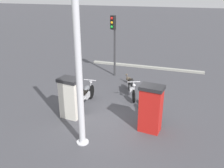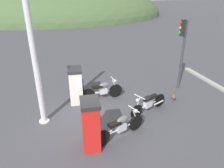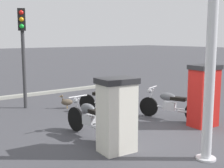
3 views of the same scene
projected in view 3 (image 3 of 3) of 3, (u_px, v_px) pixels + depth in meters
ground_plane at (154, 133)px, 7.83m from camera, size 120.00×120.00×0.00m
fuel_pump_near at (204, 95)px, 8.35m from camera, size 0.68×0.85×1.70m
fuel_pump_far at (117, 115)px, 6.46m from camera, size 0.71×0.86×1.60m
motorcycle_near_pump at (170, 105)px, 9.11m from camera, size 1.96×0.85×0.94m
motorcycle_far_pump at (90, 118)px, 7.49m from camera, size 1.94×0.56×0.96m
motorcycle_extra at (107, 100)px, 9.63m from camera, size 1.86×0.89×0.93m
wandering_duck at (67, 102)px, 10.53m from camera, size 0.35×0.46×0.48m
roadside_traffic_light at (23, 41)px, 10.19m from camera, size 0.40×0.30×3.36m
canopy_support_pole at (211, 47)px, 5.83m from camera, size 0.40×0.40×4.66m
road_edge_kerb at (39, 93)px, 13.00m from camera, size 0.29×7.03×0.12m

